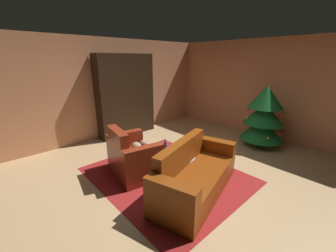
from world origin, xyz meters
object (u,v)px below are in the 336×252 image
object	(u,v)px
book_stack_on_table	(178,153)
decorated_tree	(264,116)
couch_red	(195,176)
bookshelf_unit	(129,96)
armchair_red	(132,158)
coffee_table	(175,156)
bottle_on_table	(165,147)

from	to	relation	value
book_stack_on_table	decorated_tree	distance (m)	2.58
couch_red	decorated_tree	world-z (taller)	decorated_tree
book_stack_on_table	bookshelf_unit	bearing A→B (deg)	165.75
armchair_red	couch_red	bearing A→B (deg)	19.50
coffee_table	decorated_tree	size ratio (longest dim) A/B	0.52
armchair_red	book_stack_on_table	bearing A→B (deg)	40.85
armchair_red	coffee_table	size ratio (longest dim) A/B	1.50
armchair_red	coffee_table	xyz separation A→B (m)	(0.57, 0.53, 0.06)
coffee_table	book_stack_on_table	xyz separation A→B (m)	(0.06, 0.02, 0.09)
armchair_red	bottle_on_table	bearing A→B (deg)	53.02
armchair_red	decorated_tree	bearing A→B (deg)	72.12
couch_red	book_stack_on_table	bearing A→B (deg)	165.11
armchair_red	coffee_table	world-z (taller)	armchair_red
couch_red	bottle_on_table	xyz separation A→B (m)	(-0.79, 0.08, 0.22)
coffee_table	decorated_tree	xyz separation A→B (m)	(0.42, 2.56, 0.38)
bottle_on_table	decorated_tree	xyz separation A→B (m)	(0.63, 2.60, 0.25)
decorated_tree	bottle_on_table	bearing A→B (deg)	-103.59
couch_red	coffee_table	distance (m)	0.60
couch_red	book_stack_on_table	distance (m)	0.57
armchair_red	decorated_tree	world-z (taller)	decorated_tree
coffee_table	book_stack_on_table	bearing A→B (deg)	19.44
book_stack_on_table	bottle_on_table	xyz separation A→B (m)	(-0.27, -0.06, 0.05)
armchair_red	bottle_on_table	world-z (taller)	armchair_red
couch_red	bottle_on_table	bearing A→B (deg)	174.27
armchair_red	couch_red	xyz separation A→B (m)	(1.15, 0.41, -0.03)
bookshelf_unit	book_stack_on_table	bearing A→B (deg)	-14.25
book_stack_on_table	bottle_on_table	size ratio (longest dim) A/B	0.82
couch_red	decorated_tree	distance (m)	2.72
bottle_on_table	decorated_tree	world-z (taller)	decorated_tree
bookshelf_unit	couch_red	size ratio (longest dim) A/B	1.12
couch_red	bottle_on_table	size ratio (longest dim) A/B	7.75
armchair_red	couch_red	distance (m)	1.22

